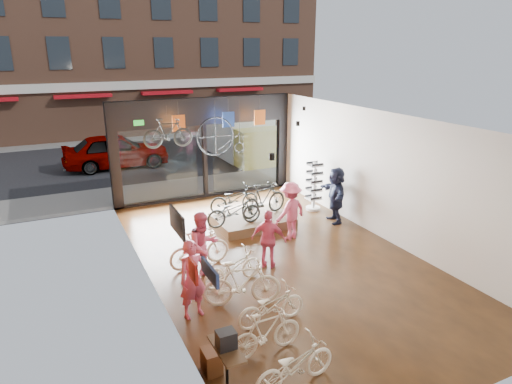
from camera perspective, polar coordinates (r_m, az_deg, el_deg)
ground_plane at (r=12.78m, az=2.83°, el=-8.22°), size 7.00×12.00×0.04m
ceiling at (r=11.63m, az=3.11°, el=9.05°), size 7.00×12.00×0.04m
wall_left at (r=10.93m, az=-13.54°, el=-2.41°), size 0.04×12.00×3.80m
wall_right at (r=14.02m, az=15.75°, el=1.89°), size 0.04×12.00×3.80m
wall_back at (r=7.76m, az=25.02°, el=-12.32°), size 7.00×0.04×3.80m
storefront at (r=17.40m, az=-6.47°, el=5.45°), size 7.00×0.26×3.80m
exit_sign at (r=16.47m, az=-14.46°, el=8.38°), size 0.35×0.06×0.18m
street_road at (r=26.29m, az=-12.82°, el=5.05°), size 30.00×18.00×0.02m
sidewalk_near at (r=18.97m, az=-7.47°, el=0.70°), size 30.00×2.40×0.12m
sidewalk_far at (r=30.12m, az=-14.58°, el=6.64°), size 30.00×2.00×0.12m
opposite_building at (r=32.10m, az=-16.53°, el=19.62°), size 26.00×5.00×14.00m
street_car at (r=22.81m, az=-17.09°, el=4.97°), size 4.87×1.96×1.66m
box_truck at (r=23.43m, az=-1.68°, el=7.36°), size 2.29×6.86×2.70m
floor_bike_0 at (r=8.29m, az=4.85°, el=-20.73°), size 1.67×0.74×0.85m
floor_bike_1 at (r=8.95m, az=1.24°, el=-17.16°), size 1.52×0.49×0.90m
floor_bike_2 at (r=9.81m, az=1.92°, el=-14.02°), size 1.58×0.61×0.82m
floor_bike_3 at (r=10.38m, az=-1.73°, el=-11.32°), size 1.83×0.97×1.06m
floor_bike_4 at (r=11.30m, az=-2.90°, el=-9.39°), size 1.69×0.81×0.85m
floor_bike_5 at (r=12.15m, az=-7.08°, el=-7.04°), size 1.72×0.61×1.01m
display_platform at (r=14.90m, az=-0.49°, el=-3.60°), size 2.40×1.80×0.30m
display_bike_left at (r=13.98m, az=-2.77°, el=-2.40°), size 1.76×0.62×0.92m
display_bike_mid at (r=14.76m, az=0.98°, el=-0.94°), size 1.88×0.93×1.09m
display_bike_right at (r=15.15m, az=-2.74°, el=-0.83°), size 1.72×0.62×0.90m
customer_0 at (r=9.90m, az=-7.90°, el=-10.74°), size 0.72×0.55×1.76m
customer_1 at (r=11.36m, az=-6.61°, el=-6.75°), size 1.01×0.88×1.77m
customer_2 at (r=11.90m, az=1.61°, el=-5.94°), size 0.96×0.89×1.59m
customer_3 at (r=13.67m, az=4.33°, el=-2.36°), size 1.29×0.97×1.77m
customer_5 at (r=15.16m, az=9.92°, el=-0.35°), size 0.98×1.81×1.86m
sunglasses_rack at (r=16.20m, az=7.25°, el=0.74°), size 0.58×0.50×1.75m
wall_merch at (r=8.14m, az=-6.74°, el=-14.05°), size 0.40×2.40×2.60m
penny_farthing at (r=16.31m, az=-4.11°, el=6.85°), size 1.73×0.06×1.38m
hung_bike at (r=15.00m, az=-10.97°, el=7.26°), size 1.61×0.56×0.95m
jersey_left at (r=16.10m, az=-9.64°, el=8.49°), size 0.45×0.03×0.55m
jersey_mid at (r=16.69m, az=-3.46°, el=9.02°), size 0.45×0.03×0.55m
jersey_right at (r=17.19m, az=0.47°, el=9.31°), size 0.45×0.03×0.55m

